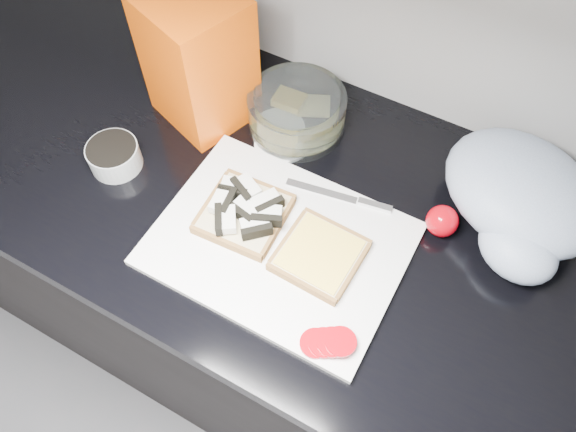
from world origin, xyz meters
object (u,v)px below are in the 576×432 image
at_px(cutting_board, 279,244).
at_px(glass_bowl, 297,112).
at_px(steel_canister, 215,27).
at_px(bread_bag, 199,60).

distance_m(cutting_board, glass_bowl, 0.26).
bearing_deg(cutting_board, glass_bowl, 112.14).
height_order(cutting_board, glass_bowl, glass_bowl).
bearing_deg(steel_canister, cutting_board, -44.36).
distance_m(cutting_board, bread_bag, 0.35).
distance_m(glass_bowl, bread_bag, 0.20).
bearing_deg(glass_bowl, cutting_board, -67.86).
relative_size(bread_bag, steel_canister, 1.06).
distance_m(bread_bag, steel_canister, 0.10).
bearing_deg(steel_canister, glass_bowl, -13.33).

